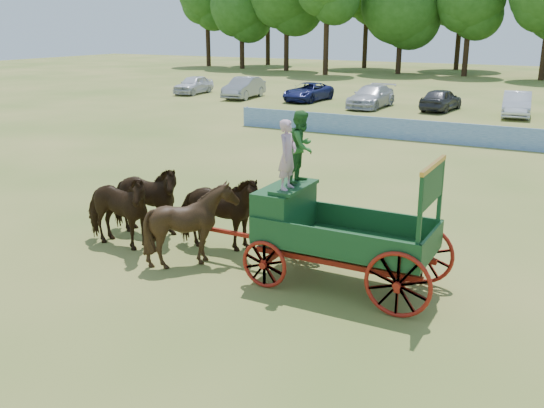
{
  "coord_description": "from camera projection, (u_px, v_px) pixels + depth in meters",
  "views": [
    {
      "loc": [
        3.75,
        -11.65,
        5.63
      ],
      "look_at": [
        -3.1,
        1.11,
        1.3
      ],
      "focal_mm": 40.0,
      "sensor_mm": 36.0,
      "label": 1
    }
  ],
  "objects": [
    {
      "name": "horse_lead_left",
      "position": [
        116.0,
        210.0,
        15.59
      ],
      "size": [
        2.4,
        1.12,
        2.02
      ],
      "primitive_type": "imported",
      "rotation": [
        0.0,
        0.0,
        1.56
      ],
      "color": "#331E0E",
      "rests_on": "ground"
    },
    {
      "name": "ground",
      "position": [
        374.0,
        294.0,
        13.14
      ],
      "size": [
        160.0,
        160.0,
        0.0
      ],
      "primitive_type": "plane",
      "color": "#A38D49",
      "rests_on": "ground"
    },
    {
      "name": "parked_cars",
      "position": [
        487.0,
        101.0,
        39.37
      ],
      "size": [
        48.01,
        7.22,
        1.63
      ],
      "color": "silver",
      "rests_on": "ground"
    },
    {
      "name": "farm_dray",
      "position": [
        315.0,
        209.0,
        13.47
      ],
      "size": [
        6.0,
        2.0,
        3.78
      ],
      "color": "#A21510",
      "rests_on": "ground"
    },
    {
      "name": "horse_lead_right",
      "position": [
        143.0,
        200.0,
        16.52
      ],
      "size": [
        2.51,
        1.38,
        2.02
      ],
      "primitive_type": "imported",
      "rotation": [
        0.0,
        0.0,
        1.7
      ],
      "color": "#331E0E",
      "rests_on": "ground"
    },
    {
      "name": "horse_wheel_right",
      "position": [
        217.0,
        212.0,
        15.43
      ],
      "size": [
        2.56,
        1.57,
        2.02
      ],
      "primitive_type": "imported",
      "rotation": [
        0.0,
        0.0,
        1.78
      ],
      "color": "#331E0E",
      "rests_on": "ground"
    },
    {
      "name": "horse_wheel_left",
      "position": [
        192.0,
        224.0,
        14.5
      ],
      "size": [
        1.96,
        1.77,
        2.02
      ],
      "primitive_type": "imported",
      "rotation": [
        0.0,
        0.0,
        1.65
      ],
      "color": "#331E0E",
      "rests_on": "ground"
    },
    {
      "name": "sponsor_banner",
      "position": [
        480.0,
        136.0,
        28.64
      ],
      "size": [
        26.0,
        0.08,
        1.05
      ],
      "primitive_type": "cube",
      "color": "#1C569C",
      "rests_on": "ground"
    }
  ]
}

